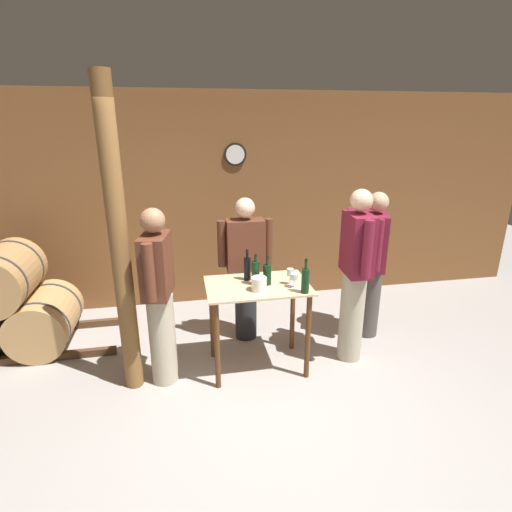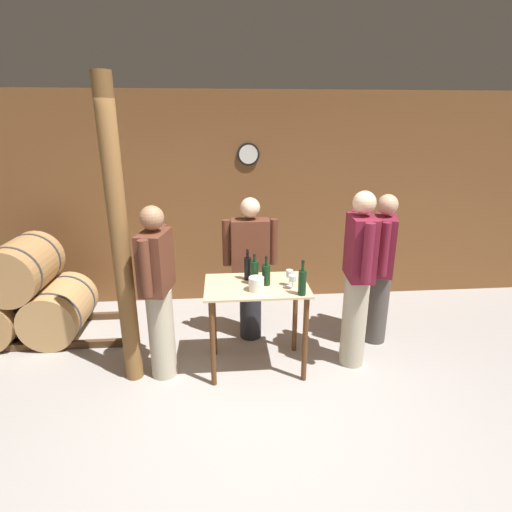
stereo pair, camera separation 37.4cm
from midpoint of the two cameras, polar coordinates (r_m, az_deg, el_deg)
name	(u,v)px [view 1 (the left image)]	position (r m, az deg, el deg)	size (l,w,h in m)	color
ground_plane	(277,423)	(3.51, -0.30, -22.91)	(14.00, 14.00, 0.00)	#9E9993
back_wall	(232,201)	(5.23, -5.47, 7.77)	(8.40, 0.08, 2.70)	brown
barrel_rack	(10,308)	(5.05, -33.54, -6.28)	(2.14, 0.83, 1.15)	#4C331E
tasting_table	(258,303)	(3.81, -2.54, -6.83)	(0.97, 0.64, 0.88)	#D1B284
wooden_post	(120,246)	(3.55, -21.82, 1.26)	(0.16, 0.16, 2.70)	brown
wine_bottle_far_left	(247,268)	(3.81, -4.07, -1.80)	(0.07, 0.07, 0.30)	black
wine_bottle_left	(256,272)	(3.70, -2.96, -2.40)	(0.08, 0.08, 0.30)	black
wine_bottle_center	(267,274)	(3.70, -1.27, -2.62)	(0.08, 0.08, 0.28)	black
wine_bottle_right	(305,280)	(3.52, 4.06, -3.49)	(0.07, 0.07, 0.32)	black
wine_glass_near_left	(290,273)	(3.70, 2.05, -2.47)	(0.06, 0.06, 0.15)	silver
wine_glass_near_center	(294,277)	(3.64, 2.56, -3.13)	(0.07, 0.07, 0.13)	silver
ice_bucket	(259,284)	(3.59, -2.55, -4.06)	(0.14, 0.14, 0.13)	white
person_host	(159,295)	(3.68, -16.58, -5.44)	(0.29, 0.58, 1.66)	#B7AD93
person_visitor_with_scarf	(355,274)	(3.94, 11.38, -2.53)	(0.25, 0.59, 1.75)	#B7AD93
person_visitor_bearded	(373,263)	(4.48, 14.06, -1.00)	(0.34, 0.56, 1.64)	#4C4742
person_visitor_near_door	(245,267)	(4.30, -4.00, -1.65)	(0.59, 0.24, 1.59)	#232328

